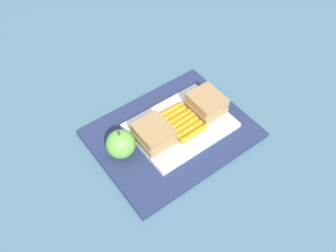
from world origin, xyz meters
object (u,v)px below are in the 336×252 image
Objects in this scene: sandwich_half_right at (153,134)px; apple at (121,144)px; food_tray at (181,126)px; carrot_sticks_bundle at (181,122)px; sandwich_half_left at (207,103)px.

sandwich_half_right is 1.04× the size of apple.
carrot_sticks_bundle is at bearing 168.10° from food_tray.
sandwich_half_left is at bearing -179.93° from carrot_sticks_bundle.
food_tray is 2.23× the size of carrot_sticks_bundle.
food_tray is 0.08m from sandwich_half_right.
sandwich_half_left is 0.23m from apple.
sandwich_half_left and sandwich_half_right have the same top height.
food_tray is 2.99× the size of apple.
food_tray is 2.88× the size of sandwich_half_left.
carrot_sticks_bundle is (-0.08, 0.00, -0.02)m from sandwich_half_right.
carrot_sticks_bundle is at bearing 172.29° from apple.
sandwich_half_left is 0.08m from carrot_sticks_bundle.
carrot_sticks_bundle is (-0.00, 0.00, 0.01)m from food_tray.
sandwich_half_right is at bearing 0.00° from food_tray.
sandwich_half_left is at bearing 174.90° from apple.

